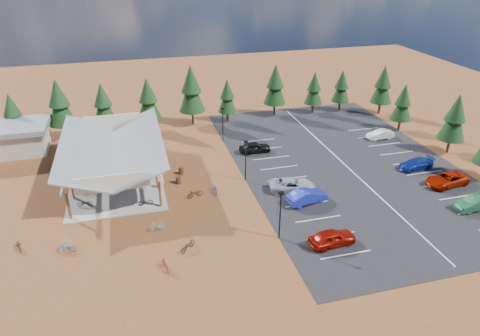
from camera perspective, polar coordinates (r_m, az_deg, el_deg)
ground at (r=48.80m, az=-4.31°, el=-3.44°), size 140.00×140.00×0.00m
asphalt_lot at (r=57.00m, az=13.64°, el=0.59°), size 27.00×44.00×0.04m
concrete_pad at (r=54.44m, az=-16.14°, el=-1.03°), size 10.60×18.60×0.10m
bike_pavilion at (r=52.83m, az=-16.66°, el=2.59°), size 11.65×19.40×4.97m
outbuilding at (r=65.79m, az=-28.65°, el=3.47°), size 11.00×7.00×3.90m
lamp_post_0 at (r=40.15m, az=5.38°, el=-5.86°), size 0.50×0.25×5.14m
lamp_post_1 at (r=50.11m, az=0.75°, el=1.36°), size 0.50×0.25×5.14m
lamp_post_2 at (r=60.80m, az=-2.31°, el=6.11°), size 0.50×0.25×5.14m
trash_bin_0 at (r=51.07m, az=-8.22°, el=-1.60°), size 0.60×0.60×0.90m
trash_bin_1 at (r=53.16m, az=-7.87°, el=-0.36°), size 0.60×0.60×0.90m
pine_0 at (r=68.14m, az=-28.08°, el=6.51°), size 3.10×3.10×7.21m
pine_1 at (r=66.42m, az=-22.98°, el=8.03°), size 3.80×3.80×8.85m
pine_2 at (r=66.06m, az=-17.81°, el=8.24°), size 3.38×3.38×7.86m
pine_3 at (r=65.62m, az=-12.17°, el=9.01°), size 3.52×3.52×8.21m
pine_4 at (r=66.74m, az=-6.52°, el=10.43°), size 4.06×4.06×9.45m
pine_5 at (r=68.01m, az=-1.71°, el=9.57°), size 2.99×2.99×6.98m
pine_6 at (r=70.76m, az=4.72°, el=11.04°), size 3.69×3.69×8.60m
pine_7 at (r=72.95m, az=9.85°, el=10.45°), size 3.03×3.03×7.05m
pine_8 at (r=74.88m, az=13.39°, el=10.58°), size 3.05×3.05×7.11m
pine_11 at (r=63.32m, az=26.75°, el=6.03°), size 3.55×3.55×8.26m
pine_12 at (r=68.89m, az=20.91°, el=8.16°), size 3.11×3.11×7.24m
pine_13 at (r=75.21m, az=18.52°, el=10.50°), size 3.50×3.50×8.16m
bike_0 at (r=48.88m, az=-20.01°, el=-4.43°), size 1.66×0.80×0.84m
bike_1 at (r=51.34m, az=-19.90°, el=-2.71°), size 1.73×0.57×1.02m
bike_2 at (r=54.61m, az=-19.16°, el=-0.75°), size 2.02×1.26×1.00m
bike_3 at (r=58.87m, az=-17.37°, el=1.60°), size 1.75×0.79×1.02m
bike_4 at (r=47.33m, az=-12.46°, el=-4.43°), size 1.53×0.57×0.80m
bike_5 at (r=52.58m, az=-14.72°, el=-1.24°), size 1.60×0.86×0.93m
bike_6 at (r=54.44m, az=-13.91°, el=-0.18°), size 1.65×0.96×0.82m
bike_7 at (r=58.16m, az=-12.77°, el=1.85°), size 1.66×0.92×0.96m
bike_8 at (r=44.92m, az=-27.41°, el=-9.13°), size 1.15×1.86×0.92m
bike_9 at (r=43.12m, az=-22.27°, el=-9.43°), size 1.39×1.69×1.03m
bike_10 at (r=42.78m, az=-22.11°, el=-9.88°), size 1.69×0.94×0.84m
bike_11 at (r=38.32m, az=-9.95°, el=-12.57°), size 0.88×1.85×1.07m
bike_12 at (r=40.23m, az=-6.97°, el=-10.20°), size 1.82×1.76×0.99m
bike_13 at (r=43.17m, az=-10.93°, el=-7.59°), size 1.76×0.56×1.05m
bike_14 at (r=48.73m, az=-3.28°, el=-2.79°), size 0.67×1.88×0.98m
bike_16 at (r=48.03m, az=-5.99°, el=-3.39°), size 1.97×1.12×0.98m
car_0 at (r=41.25m, az=12.18°, el=-9.06°), size 4.71×2.25×1.55m
car_1 at (r=47.16m, az=8.92°, el=-3.75°), size 4.92×2.51×1.55m
car_2 at (r=49.24m, az=6.99°, el=-2.25°), size 5.62×3.41×1.46m
car_4 at (r=58.23m, az=1.98°, el=2.78°), size 4.26×1.74×1.45m
car_5 at (r=51.90m, az=28.89°, el=-4.10°), size 4.58×1.76×1.49m
car_6 at (r=55.55m, az=25.88°, el=-1.39°), size 5.56×3.12×1.47m
car_7 at (r=58.12m, az=22.41°, el=0.50°), size 4.76×2.30×1.33m
car_9 at (r=65.79m, az=18.20°, el=4.28°), size 4.05×1.45×1.33m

